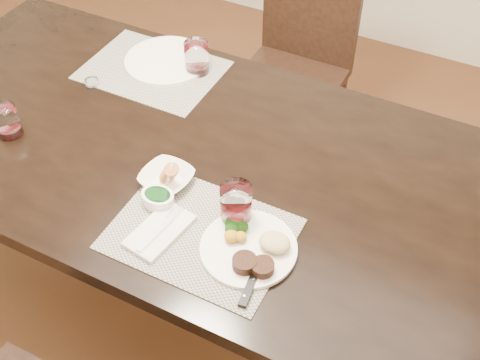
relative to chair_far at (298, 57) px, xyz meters
The scene contains 15 objects.
ground_plane 1.06m from the chair_far, 90.00° to the right, with size 4.50×4.50×0.00m, color #412715.
dining_table 0.95m from the chair_far, 90.00° to the right, with size 2.00×1.00×0.75m.
chair_far is the anchor object (origin of this frame).
placemat_near 1.24m from the chair_far, 79.73° to the right, with size 0.46×0.34×0.00m, color gray.
placemat_far 0.75m from the chair_far, 114.17° to the right, with size 0.46×0.34×0.00m, color gray.
dinner_plate 1.27m from the chair_far, 73.02° to the right, with size 0.25×0.25×0.04m.
napkin_fork 1.27m from the chair_far, 84.45° to the right, with size 0.13×0.20×0.02m.
steak_knife 1.36m from the chair_far, 72.19° to the right, with size 0.04×0.24×0.01m.
cracker_bowl 1.11m from the chair_far, 87.76° to the right, with size 0.15×0.15×0.06m.
sauce_ramekin 1.19m from the chair_far, 86.90° to the right, with size 0.09×0.14×0.07m.
wine_glass_near 1.18m from the chair_far, 76.04° to the right, with size 0.08×0.08×0.12m.
far_plate 0.69m from the chair_far, 114.82° to the right, with size 0.29×0.29×0.01m, color white.
wine_glass_far 0.67m from the chair_far, 104.20° to the right, with size 0.08×0.08×0.11m.
wine_glass_side 1.26m from the chair_far, 114.07° to the right, with size 0.07×0.07×0.10m.
salt_cellar 0.94m from the chair_far, 117.93° to the right, with size 0.05×0.05×0.02m.
Camera 1 is at (0.76, -1.10, 1.98)m, focal length 45.00 mm.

